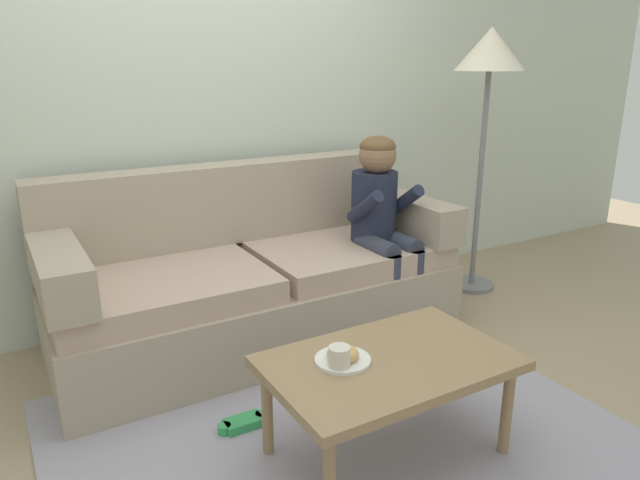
# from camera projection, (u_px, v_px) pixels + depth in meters

# --- Properties ---
(ground) EXTENTS (10.00, 10.00, 0.00)m
(ground) POSITION_uv_depth(u_px,v_px,m) (319.00, 416.00, 2.55)
(ground) COLOR #9E896B
(wall_back) EXTENTS (8.00, 0.10, 2.80)m
(wall_back) POSITION_uv_depth(u_px,v_px,m) (195.00, 78.00, 3.29)
(wall_back) COLOR beige
(wall_back) RESTS_ON ground
(area_rug) EXTENTS (2.23, 2.01, 0.01)m
(area_rug) POSITION_uv_depth(u_px,v_px,m) (350.00, 446.00, 2.35)
(area_rug) COLOR #9993A3
(area_rug) RESTS_ON ground
(couch) EXTENTS (2.15, 0.90, 0.94)m
(couch) POSITION_uv_depth(u_px,v_px,m) (254.00, 280.00, 3.19)
(couch) COLOR tan
(couch) RESTS_ON ground
(coffee_table) EXTENTS (0.93, 0.59, 0.42)m
(coffee_table) POSITION_uv_depth(u_px,v_px,m) (389.00, 369.00, 2.20)
(coffee_table) COLOR #937551
(coffee_table) RESTS_ON ground
(person_child) EXTENTS (0.34, 0.58, 1.10)m
(person_child) POSITION_uv_depth(u_px,v_px,m) (382.00, 214.00, 3.26)
(person_child) COLOR #1E2338
(person_child) RESTS_ON ground
(plate) EXTENTS (0.21, 0.21, 0.01)m
(plate) POSITION_uv_depth(u_px,v_px,m) (343.00, 360.00, 2.16)
(plate) COLOR white
(plate) RESTS_ON coffee_table
(donut) EXTENTS (0.16, 0.16, 0.04)m
(donut) POSITION_uv_depth(u_px,v_px,m) (343.00, 354.00, 2.15)
(donut) COLOR tan
(donut) RESTS_ON plate
(mug) EXTENTS (0.08, 0.08, 0.09)m
(mug) POSITION_uv_depth(u_px,v_px,m) (339.00, 358.00, 2.09)
(mug) COLOR silver
(mug) RESTS_ON coffee_table
(toy_controller) EXTENTS (0.23, 0.09, 0.05)m
(toy_controller) POSITION_uv_depth(u_px,v_px,m) (243.00, 424.00, 2.46)
(toy_controller) COLOR #339E56
(toy_controller) RESTS_ON ground
(floor_lamp) EXTENTS (0.43, 0.43, 1.70)m
(floor_lamp) POSITION_uv_depth(u_px,v_px,m) (489.00, 67.00, 3.59)
(floor_lamp) COLOR slate
(floor_lamp) RESTS_ON ground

